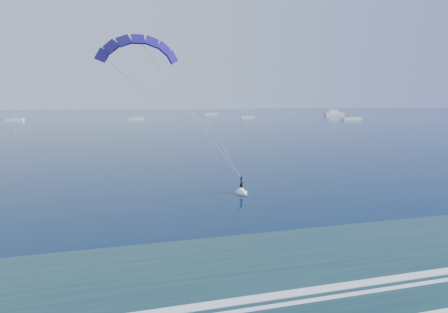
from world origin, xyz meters
TOP-DOWN VIEW (x-y plane):
  - kitesurfer_rig at (3.27, 28.63)m, footprint 16.55×9.31m
  - motor_yacht at (137.73, 225.57)m, footprint 13.55×3.61m
  - sailboat_1 at (-48.80, 205.13)m, footprint 7.87×2.40m
  - sailboat_2 at (7.83, 199.49)m, footprint 7.62×2.40m
  - sailboat_3 at (62.72, 260.77)m, footprint 9.57×2.40m
  - sailboat_4 at (69.14, 202.09)m, footprint 7.69×2.40m
  - sailboat_5 at (116.07, 172.42)m, footprint 10.30×2.40m

SIDE VIEW (x-z plane):
  - sailboat_4 at x=69.14m, z-range -4.64..5.99m
  - sailboat_2 at x=7.83m, z-range -4.69..6.04m
  - sailboat_1 at x=-48.80m, z-range -4.78..6.13m
  - sailboat_3 at x=62.72m, z-range -5.76..7.14m
  - sailboat_5 at x=116.07m, z-range -6.18..7.56m
  - motor_yacht at x=137.73m, z-range -1.42..4.37m
  - kitesurfer_rig at x=3.27m, z-range 0.10..16.49m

